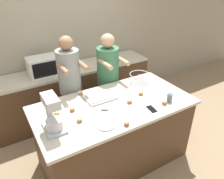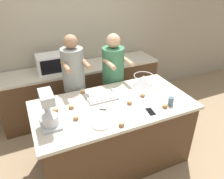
# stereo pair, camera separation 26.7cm
# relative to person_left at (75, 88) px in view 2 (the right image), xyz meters

# --- Properties ---
(ground_plane) EXTENTS (16.00, 16.00, 0.00)m
(ground_plane) POSITION_rel_person_left_xyz_m (0.30, -0.70, -0.89)
(ground_plane) COLOR #937A5B
(back_wall) EXTENTS (10.00, 0.06, 2.70)m
(back_wall) POSITION_rel_person_left_xyz_m (0.30, 1.01, 0.46)
(back_wall) COLOR gray
(back_wall) RESTS_ON ground_plane
(island_counter) EXTENTS (2.00, 1.02, 0.94)m
(island_counter) POSITION_rel_person_left_xyz_m (0.30, -0.70, -0.42)
(island_counter) COLOR #4C331E
(island_counter) RESTS_ON ground_plane
(back_counter) EXTENTS (2.80, 0.60, 0.92)m
(back_counter) POSITION_rel_person_left_xyz_m (0.30, 0.66, -0.43)
(back_counter) COLOR #4C331E
(back_counter) RESTS_ON ground_plane
(person_left) EXTENTS (0.33, 0.50, 1.67)m
(person_left) POSITION_rel_person_left_xyz_m (0.00, 0.00, 0.00)
(person_left) COLOR #232328
(person_left) RESTS_ON ground_plane
(person_right) EXTENTS (0.35, 0.51, 1.62)m
(person_right) POSITION_rel_person_left_xyz_m (0.62, 0.00, -0.04)
(person_right) COLOR #232328
(person_right) RESTS_ON ground_plane
(stand_mixer) EXTENTS (0.20, 0.30, 0.40)m
(stand_mixer) POSITION_rel_person_left_xyz_m (-0.49, -0.79, 0.23)
(stand_mixer) COLOR #B2B7BC
(stand_mixer) RESTS_ON island_counter
(mixing_bowl) EXTENTS (0.29, 0.29, 0.16)m
(mixing_bowl) POSITION_rel_person_left_xyz_m (0.90, -0.42, 0.14)
(mixing_bowl) COLOR #BCBCC1
(mixing_bowl) RESTS_ON island_counter
(baking_tray) EXTENTS (0.39, 0.28, 0.04)m
(baking_tray) POSITION_rel_person_left_xyz_m (0.22, -0.49, 0.07)
(baking_tray) COLOR #BCBCC1
(baking_tray) RESTS_ON island_counter
(microwave_oven) EXTENTS (0.53, 0.33, 0.29)m
(microwave_oven) POSITION_rel_person_left_xyz_m (-0.16, 0.66, 0.18)
(microwave_oven) COLOR silver
(microwave_oven) RESTS_ON back_counter
(cell_phone) EXTENTS (0.09, 0.15, 0.01)m
(cell_phone) POSITION_rel_person_left_xyz_m (0.63, -1.03, 0.06)
(cell_phone) COLOR black
(cell_phone) RESTS_ON island_counter
(drinking_glass) EXTENTS (0.07, 0.07, 0.11)m
(drinking_glass) POSITION_rel_person_left_xyz_m (0.93, -1.01, 0.11)
(drinking_glass) COLOR slate
(drinking_glass) RESTS_ON island_counter
(small_plate) EXTENTS (0.20, 0.20, 0.02)m
(small_plate) POSITION_rel_person_left_xyz_m (0.00, -1.02, 0.06)
(small_plate) COLOR white
(small_plate) RESTS_ON island_counter
(knife) EXTENTS (0.20, 0.13, 0.01)m
(knife) POSITION_rel_person_left_xyz_m (0.18, -0.79, 0.05)
(knife) COLOR #BCBCC1
(knife) RESTS_ON island_counter
(cupcake_0) EXTENTS (0.06, 0.06, 0.06)m
(cupcake_0) POSITION_rel_person_left_xyz_m (0.20, -1.13, 0.08)
(cupcake_0) COLOR #9E6038
(cupcake_0) RESTS_ON island_counter
(cupcake_1) EXTENTS (0.06, 0.06, 0.06)m
(cupcake_1) POSITION_rel_person_left_xyz_m (-0.22, -0.81, 0.08)
(cupcake_1) COLOR #9E6038
(cupcake_1) RESTS_ON island_counter
(cupcake_2) EXTENTS (0.06, 0.06, 0.06)m
(cupcake_2) POSITION_rel_person_left_xyz_m (0.73, -0.69, 0.08)
(cupcake_2) COLOR #9E6038
(cupcake_2) RESTS_ON island_counter
(cupcake_3) EXTENTS (0.06, 0.06, 0.06)m
(cupcake_3) POSITION_rel_person_left_xyz_m (-0.20, -0.58, 0.08)
(cupcake_3) COLOR #9E6038
(cupcake_3) RESTS_ON island_counter
(cupcake_4) EXTENTS (0.06, 0.06, 0.06)m
(cupcake_4) POSITION_rel_person_left_xyz_m (0.04, -0.27, 0.08)
(cupcake_4) COLOR #9E6038
(cupcake_4) RESTS_ON island_counter
(cupcake_5) EXTENTS (0.06, 0.06, 0.06)m
(cupcake_5) POSITION_rel_person_left_xyz_m (0.48, -0.78, 0.08)
(cupcake_5) COLOR #9E6038
(cupcake_5) RESTS_ON island_counter
(cupcake_6) EXTENTS (0.06, 0.06, 0.06)m
(cupcake_6) POSITION_rel_person_left_xyz_m (-0.39, -0.56, 0.08)
(cupcake_6) COLOR #9E6038
(cupcake_6) RESTS_ON island_counter
(cupcake_7) EXTENTS (0.06, 0.06, 0.06)m
(cupcake_7) POSITION_rel_person_left_xyz_m (0.84, -1.03, 0.08)
(cupcake_7) COLOR #9E6038
(cupcake_7) RESTS_ON island_counter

